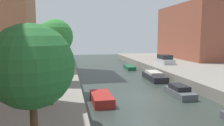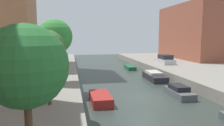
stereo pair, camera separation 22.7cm
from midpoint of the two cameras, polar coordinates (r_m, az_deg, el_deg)
name	(u,v)px [view 1 (the left image)]	position (r m, az deg, el deg)	size (l,w,h in m)	color
ground_plane	(143,98)	(18.00, 7.81, -9.05)	(84.00, 84.00, 0.00)	#2D3833
low_block_right	(200,32)	(43.19, 22.17, 7.66)	(10.00, 15.43, 9.59)	brown
street_tree_1	(31,67)	(6.64, -21.47, -0.96)	(2.47, 2.47, 4.37)	brown
street_tree_2	(50,47)	(12.78, -16.71, 3.98)	(1.91, 1.91, 4.34)	#51382B
street_tree_3	(55,37)	(18.88, -15.09, 6.75)	(2.93, 2.93, 5.44)	brown
parked_car	(164,60)	(32.59, 13.42, 0.86)	(1.83, 4.26, 1.32)	#B7B7BC
moored_boat_left_3	(101,99)	(16.42, -3.20, -9.37)	(1.47, 3.27, 0.67)	maroon
moored_boat_right_3	(180,92)	(18.93, 17.15, -7.26)	(1.40, 3.34, 0.95)	#4C5156
moored_boat_right_4	(154,76)	(25.24, 10.90, -3.48)	(1.90, 4.60, 0.94)	#232328
moored_boat_right_5	(129,67)	(33.09, 4.44, -1.14)	(1.43, 3.73, 0.51)	#195638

